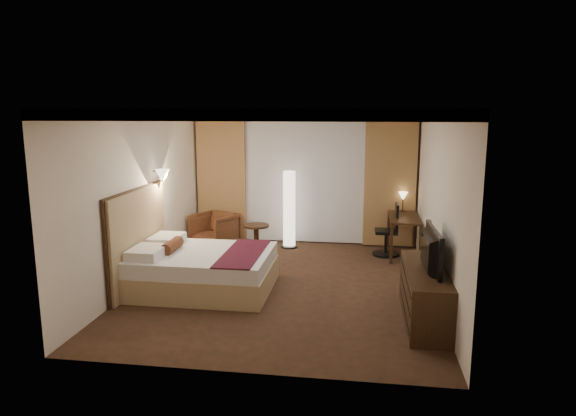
# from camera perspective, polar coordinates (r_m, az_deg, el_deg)

# --- Properties ---
(floor) EXTENTS (4.50, 5.50, 0.01)m
(floor) POSITION_cam_1_polar(r_m,az_deg,el_deg) (8.09, -0.41, -8.56)
(floor) COLOR #312113
(floor) RESTS_ON ground
(ceiling) EXTENTS (4.50, 5.50, 0.01)m
(ceiling) POSITION_cam_1_polar(r_m,az_deg,el_deg) (7.63, -0.44, 10.94)
(ceiling) COLOR white
(ceiling) RESTS_ON back_wall
(back_wall) EXTENTS (4.50, 0.02, 2.70)m
(back_wall) POSITION_cam_1_polar(r_m,az_deg,el_deg) (10.44, 1.87, 3.48)
(back_wall) COLOR white
(back_wall) RESTS_ON floor
(left_wall) EXTENTS (0.02, 5.50, 2.70)m
(left_wall) POSITION_cam_1_polar(r_m,az_deg,el_deg) (8.39, -15.81, 1.25)
(left_wall) COLOR white
(left_wall) RESTS_ON floor
(right_wall) EXTENTS (0.02, 5.50, 2.70)m
(right_wall) POSITION_cam_1_polar(r_m,az_deg,el_deg) (7.74, 16.28, 0.45)
(right_wall) COLOR white
(right_wall) RESTS_ON floor
(crown_molding) EXTENTS (4.50, 5.50, 0.12)m
(crown_molding) POSITION_cam_1_polar(r_m,az_deg,el_deg) (7.63, -0.44, 10.49)
(crown_molding) COLOR black
(crown_molding) RESTS_ON ceiling
(soffit) EXTENTS (4.50, 0.50, 0.20)m
(soffit) POSITION_cam_1_polar(r_m,az_deg,el_deg) (10.11, 1.75, 10.34)
(soffit) COLOR white
(soffit) RESTS_ON ceiling
(curtain_sheer) EXTENTS (2.48, 0.04, 2.45)m
(curtain_sheer) POSITION_cam_1_polar(r_m,az_deg,el_deg) (10.38, 1.82, 2.88)
(curtain_sheer) COLOR silver
(curtain_sheer) RESTS_ON back_wall
(curtain_left_drape) EXTENTS (1.00, 0.14, 2.45)m
(curtain_left_drape) POSITION_cam_1_polar(r_m,az_deg,el_deg) (10.65, -7.36, 2.99)
(curtain_left_drape) COLOR tan
(curtain_left_drape) RESTS_ON back_wall
(curtain_right_drape) EXTENTS (1.00, 0.14, 2.45)m
(curtain_right_drape) POSITION_cam_1_polar(r_m,az_deg,el_deg) (10.27, 11.25, 2.59)
(curtain_right_drape) COLOR tan
(curtain_right_drape) RESTS_ON back_wall
(wall_sconce) EXTENTS (0.24, 0.24, 0.24)m
(wall_sconce) POSITION_cam_1_polar(r_m,az_deg,el_deg) (8.69, -13.76, 3.47)
(wall_sconce) COLOR white
(wall_sconce) RESTS_ON left_wall
(bed) EXTENTS (2.03, 1.58, 0.59)m
(bed) POSITION_cam_1_polar(r_m,az_deg,el_deg) (7.93, -9.29, -6.85)
(bed) COLOR white
(bed) RESTS_ON floor
(headboard) EXTENTS (0.12, 1.88, 1.50)m
(headboard) POSITION_cam_1_polar(r_m,az_deg,el_deg) (8.17, -16.27, -3.32)
(headboard) COLOR tan
(headboard) RESTS_ON floor
(armchair) EXTENTS (0.99, 0.97, 0.77)m
(armchair) POSITION_cam_1_polar(r_m,az_deg,el_deg) (10.20, -8.12, -2.31)
(armchair) COLOR #4F2317
(armchair) RESTS_ON floor
(side_table) EXTENTS (0.49, 0.49, 0.54)m
(side_table) POSITION_cam_1_polar(r_m,az_deg,el_deg) (9.84, -3.53, -3.40)
(side_table) COLOR black
(side_table) RESTS_ON floor
(floor_lamp) EXTENTS (0.32, 0.32, 1.54)m
(floor_lamp) POSITION_cam_1_polar(r_m,az_deg,el_deg) (10.07, 0.14, -0.15)
(floor_lamp) COLOR white
(floor_lamp) RESTS_ON floor
(desk) EXTENTS (0.55, 1.24, 0.75)m
(desk) POSITION_cam_1_polar(r_m,az_deg,el_deg) (9.83, 12.70, -3.03)
(desk) COLOR black
(desk) RESTS_ON floor
(desk_lamp) EXTENTS (0.18, 0.18, 0.34)m
(desk_lamp) POSITION_cam_1_polar(r_m,az_deg,el_deg) (10.18, 12.63, 0.57)
(desk_lamp) COLOR #FFD899
(desk_lamp) RESTS_ON desk
(office_chair) EXTENTS (0.49, 0.49, 0.99)m
(office_chair) POSITION_cam_1_polar(r_m,az_deg,el_deg) (9.73, 10.85, -2.36)
(office_chair) COLOR black
(office_chair) RESTS_ON floor
(dresser) EXTENTS (0.50, 1.78, 0.69)m
(dresser) POSITION_cam_1_polar(r_m,az_deg,el_deg) (6.95, 14.94, -9.24)
(dresser) COLOR black
(dresser) RESTS_ON floor
(television) EXTENTS (0.66, 1.10, 0.14)m
(television) POSITION_cam_1_polar(r_m,az_deg,el_deg) (6.75, 14.96, -3.98)
(television) COLOR black
(television) RESTS_ON dresser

